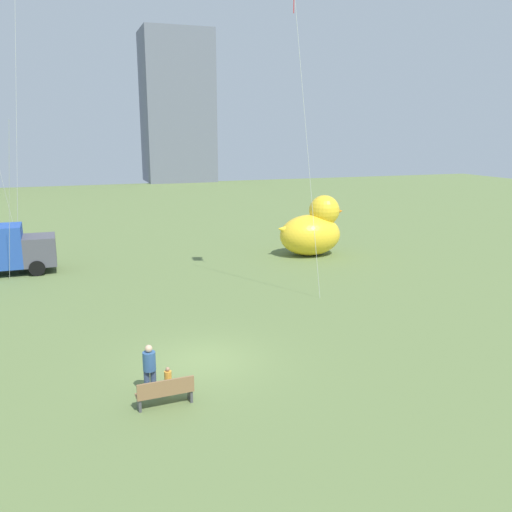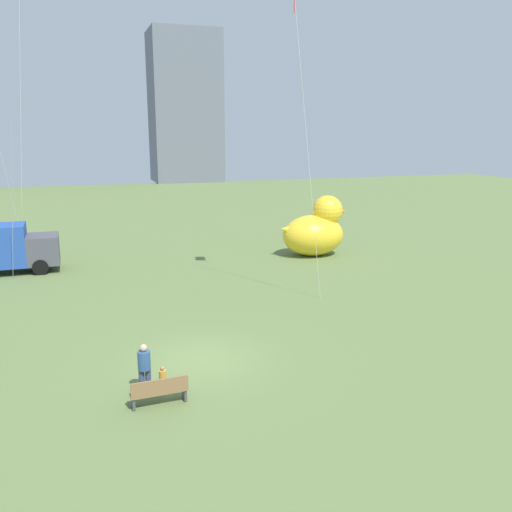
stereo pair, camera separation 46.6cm
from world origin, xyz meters
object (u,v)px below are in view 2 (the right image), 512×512
Objects in this scene: person_child at (163,379)px; giant_inflatable_duck at (316,230)px; person_adult at (144,366)px; park_bench at (159,391)px.

person_child is 0.20× the size of giant_inflatable_duck.
park_bench is at bearing -71.96° from person_adult.
person_child is at bearing 72.89° from park_bench.
person_adult is at bearing -129.18° from giant_inflatable_duck.
person_adult is at bearing 152.56° from person_child.
person_adult reaches higher than person_child.
giant_inflatable_duck is (12.96, 17.23, 1.22)m from park_bench.
person_child reaches higher than park_bench.
park_bench is at bearing -126.95° from giant_inflatable_duck.
person_adult is (-0.31, 0.95, 0.43)m from park_bench.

